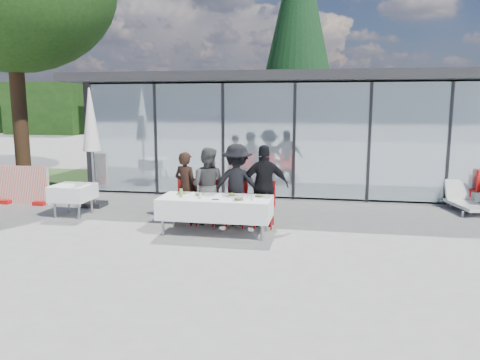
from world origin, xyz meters
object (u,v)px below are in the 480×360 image
object	(u,v)px
plate_a	(182,193)
market_umbrella	(91,128)
diner_chair_a	(186,199)
spare_chair_b	(479,187)
diner_chair_c	(237,201)
spare_table_left	(73,193)
plate_extra	(238,199)
diner_a	(186,188)
diner_chair_d	(265,202)
plate_c	(232,195)
folded_eyeglasses	(215,199)
dining_table	(216,208)
lounger	(464,200)
diner_chair_b	(208,199)
conifer_tree	(298,26)
juice_bottle	(181,193)
diner_d	(265,186)
plate_d	(259,196)
diner_c	(237,185)
plate_b	(199,195)

from	to	relation	value
plate_a	market_umbrella	size ratio (longest dim) A/B	0.08
diner_chair_a	plate_a	world-z (taller)	diner_chair_a
spare_chair_b	market_umbrella	distance (m)	9.89
diner_chair_c	spare_table_left	xyz separation A→B (m)	(-3.94, 0.12, 0.02)
plate_extra	market_umbrella	distance (m)	4.82
diner_a	spare_chair_b	size ratio (longest dim) A/B	1.62
diner_chair_d	plate_c	world-z (taller)	diner_chair_d
plate_c	folded_eyeglasses	world-z (taller)	plate_c
spare_chair_b	market_umbrella	size ratio (longest dim) A/B	0.33
diner_chair_c	spare_chair_b	xyz separation A→B (m)	(5.71, 2.80, 0.00)
diner_chair_d	spare_chair_b	distance (m)	5.82
dining_table	lounger	size ratio (longest dim) A/B	1.58
diner_a	diner_chair_b	xyz separation A→B (m)	(0.49, 0.01, -0.25)
lounger	conifer_tree	bearing A→B (deg)	116.75
juice_bottle	spare_table_left	size ratio (longest dim) A/B	0.19
diner_chair_a	diner_chair_d	size ratio (longest dim) A/B	1.00
diner_chair_a	diner_d	size ratio (longest dim) A/B	0.55
plate_a	plate_d	distance (m)	1.62
spare_chair_b	diner_chair_b	bearing A→B (deg)	-156.19
diner_chair_b	folded_eyeglasses	world-z (taller)	diner_chair_b
spare_chair_b	lounger	size ratio (longest dim) A/B	0.68
spare_table_left	folded_eyeglasses	bearing A→B (deg)	-16.74
juice_bottle	diner_chair_d	bearing A→B (deg)	26.95
diner_c	plate_b	xyz separation A→B (m)	(-0.66, -0.67, -0.11)
diner_d	plate_a	xyz separation A→B (m)	(-1.66, -0.57, -0.10)
diner_chair_c	juice_bottle	xyz separation A→B (m)	(-1.00, -0.81, 0.29)
folded_eyeglasses	spare_chair_b	xyz separation A→B (m)	(5.94, 3.80, -0.22)
diner_a	diner_c	bearing A→B (deg)	-160.12
market_umbrella	plate_d	bearing A→B (deg)	-21.03
diner_a	spare_table_left	bearing A→B (deg)	17.27
spare_table_left	lounger	size ratio (longest dim) A/B	0.60
dining_table	spare_chair_b	xyz separation A→B (m)	(6.00, 3.55, -0.00)
dining_table	plate_b	xyz separation A→B (m)	(-0.36, 0.07, 0.24)
diner_chair_b	diner_a	bearing A→B (deg)	-178.98
diner_chair_a	diner_c	xyz separation A→B (m)	(1.14, -0.01, 0.34)
dining_table	spare_table_left	size ratio (longest dim) A/B	2.63
diner_chair_a	plate_b	xyz separation A→B (m)	(0.48, -0.68, 0.24)
plate_b	folded_eyeglasses	world-z (taller)	plate_b
lounger	plate_d	bearing A→B (deg)	-147.75
diner_d	conifer_tree	distance (m)	12.86
diner_chair_c	conifer_tree	distance (m)	13.00
plate_extra	conifer_tree	world-z (taller)	conifer_tree
spare_table_left	plate_b	bearing A→B (deg)	-13.62
diner_a	dining_table	bearing A→B (deg)	158.59
diner_c	plate_a	distance (m)	1.21
diner_a	plate_a	xyz separation A→B (m)	(0.08, -0.57, -0.01)
diner_chair_b	diner_chair_c	size ratio (longest dim) A/B	1.00
conifer_tree	folded_eyeglasses	bearing A→B (deg)	-93.25
plate_b	diner_c	bearing A→B (deg)	45.47
spare_table_left	diner_c	bearing A→B (deg)	-1.85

